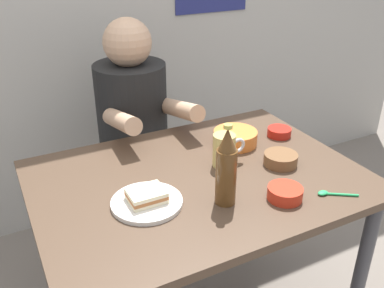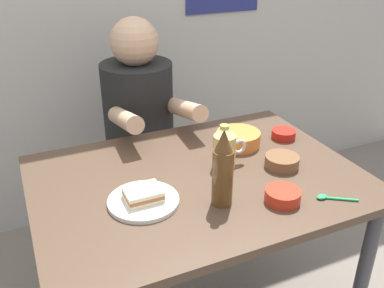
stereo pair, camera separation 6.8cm
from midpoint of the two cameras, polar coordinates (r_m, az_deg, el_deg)
name	(u,v)px [view 2 (the right image)]	position (r m, az deg, el deg)	size (l,w,h in m)	color
dining_table	(198,199)	(1.50, 2.11, -7.43)	(1.10, 0.80, 0.74)	#4C3828
stool	(143,184)	(2.15, -5.71, -5.40)	(0.34, 0.34, 0.45)	#4C4C51
person_seated	(139,108)	(1.95, -6.16, 4.87)	(0.33, 0.56, 0.72)	black
plate_orange	(143,201)	(1.31, -5.07, -7.68)	(0.22, 0.22, 0.01)	silver
sandwich	(143,194)	(1.30, -5.11, -6.77)	(0.11, 0.09, 0.04)	beige
beer_mug	(225,151)	(1.48, 5.81, -0.95)	(0.13, 0.08, 0.12)	#D1BC66
beer_bottle	(221,170)	(1.25, 5.54, -3.50)	(0.06, 0.06, 0.26)	#593819
condiment_bowl_brown	(282,161)	(1.53, 13.28, -2.24)	(0.12, 0.12, 0.04)	brown
sauce_bowl_chili	(283,195)	(1.34, 13.56, -6.75)	(0.11, 0.11, 0.04)	red
sambal_bowl_red	(284,134)	(1.75, 13.33, 1.35)	(0.10, 0.10, 0.03)	#B21E14
soup_bowl_orange	(238,138)	(1.65, 7.42, 0.81)	(0.17, 0.17, 0.05)	orange
spoon	(329,198)	(1.40, 19.34, -6.86)	(0.11, 0.08, 0.01)	#26A559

